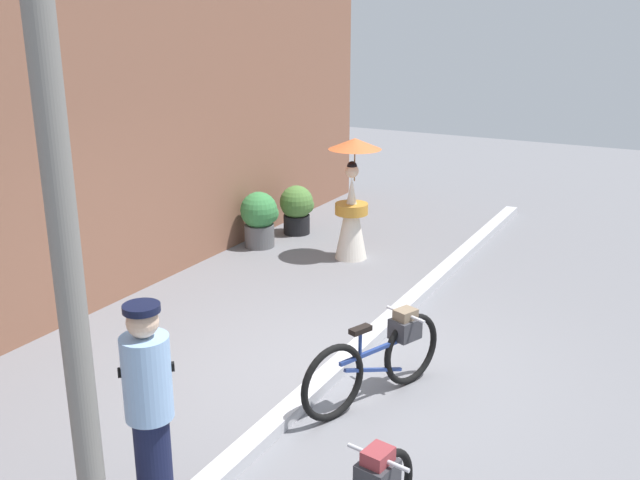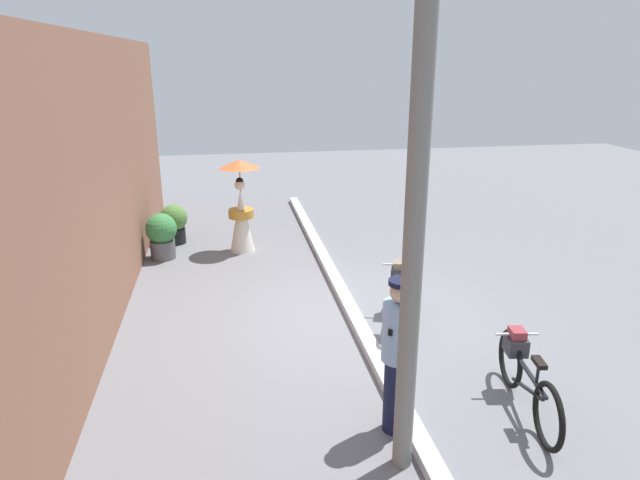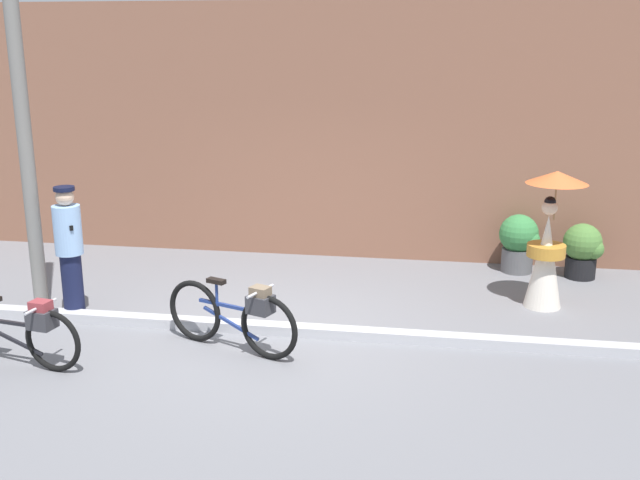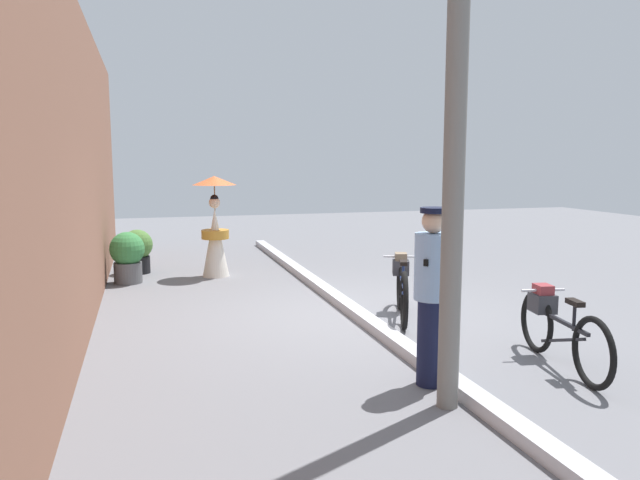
% 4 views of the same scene
% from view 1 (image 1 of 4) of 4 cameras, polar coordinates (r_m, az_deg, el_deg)
% --- Properties ---
extents(ground_plane, '(30.00, 30.00, 0.00)m').
position_cam_1_polar(ground_plane, '(7.51, 1.46, -10.42)').
color(ground_plane, slate).
extents(building_wall, '(14.00, 0.40, 3.97)m').
position_cam_1_polar(building_wall, '(8.96, -19.24, 6.73)').
color(building_wall, brown).
rests_on(building_wall, ground_plane).
extents(sidewalk_curb, '(14.00, 0.20, 0.12)m').
position_cam_1_polar(sidewalk_curb, '(7.48, 1.47, -10.01)').
color(sidewalk_curb, '#B2B2B7').
rests_on(sidewalk_curb, ground_plane).
extents(bicycle_far_side, '(1.67, 0.72, 0.82)m').
position_cam_1_polar(bicycle_far_side, '(6.88, 4.75, -9.24)').
color(bicycle_far_side, black).
rests_on(bicycle_far_side, ground_plane).
extents(person_officer, '(0.34, 0.34, 1.67)m').
position_cam_1_polar(person_officer, '(5.28, -13.40, -12.83)').
color(person_officer, '#141938').
rests_on(person_officer, ground_plane).
extents(person_with_parasol, '(0.78, 0.78, 1.80)m').
position_cam_1_polar(person_with_parasol, '(10.59, 2.57, 3.21)').
color(person_with_parasol, silver).
rests_on(person_with_parasol, ground_plane).
extents(potted_plant_by_door, '(0.60, 0.58, 0.88)m').
position_cam_1_polar(potted_plant_by_door, '(11.26, -4.78, 1.83)').
color(potted_plant_by_door, '#59595B').
rests_on(potted_plant_by_door, ground_plane).
extents(potted_plant_small, '(0.57, 0.56, 0.81)m').
position_cam_1_polar(potted_plant_small, '(11.92, -1.80, 2.59)').
color(potted_plant_small, black).
rests_on(potted_plant_small, ground_plane).
extents(utility_pole, '(0.18, 0.18, 4.80)m').
position_cam_1_polar(utility_pole, '(4.44, -19.84, 1.88)').
color(utility_pole, slate).
rests_on(utility_pole, ground_plane).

